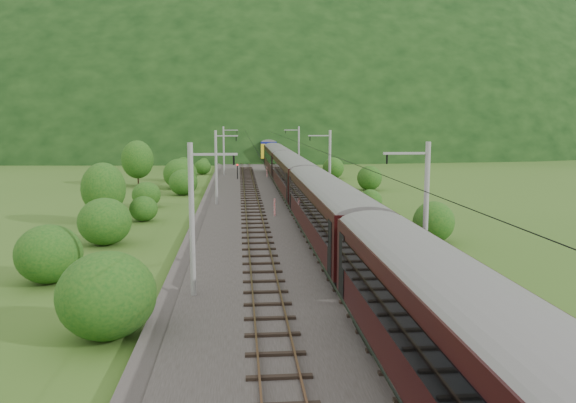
{
  "coord_description": "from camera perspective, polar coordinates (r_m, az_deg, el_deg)",
  "views": [
    {
      "loc": [
        -3.74,
        -28.83,
        9.47
      ],
      "look_at": [
        0.34,
        17.74,
        2.6
      ],
      "focal_mm": 35.0,
      "sensor_mm": 36.0,
      "label": 1
    }
  ],
  "objects": [
    {
      "name": "hazard_post_near",
      "position": [
        53.55,
        -1.36,
        -0.59
      ],
      "size": [
        0.18,
        0.18,
        1.67
      ],
      "primitive_type": "cylinder",
      "color": "red",
      "rests_on": "railbed"
    },
    {
      "name": "overhead_wires",
      "position": [
        39.08,
        0.49,
        4.88
      ],
      "size": [
        4.83,
        198.0,
        0.03
      ],
      "color": "black",
      "rests_on": "ground"
    },
    {
      "name": "signal",
      "position": [
        87.01,
        -5.17,
        3.18
      ],
      "size": [
        0.26,
        0.26,
        2.32
      ],
      "color": "black",
      "rests_on": "railbed"
    },
    {
      "name": "track_left",
      "position": [
        39.9,
        -2.97,
        -4.83
      ],
      "size": [
        2.4,
        220.0,
        0.27
      ],
      "color": "brown",
      "rests_on": "railbed"
    },
    {
      "name": "catenary_left",
      "position": [
        61.07,
        -7.24,
        3.63
      ],
      "size": [
        2.54,
        192.28,
        8.0
      ],
      "color": "gray",
      "rests_on": "railbed"
    },
    {
      "name": "mountain_main",
      "position": [
        289.0,
        -4.29,
        6.46
      ],
      "size": [
        504.0,
        360.0,
        244.0
      ],
      "primitive_type": "ellipsoid",
      "color": "black",
      "rests_on": "ground"
    },
    {
      "name": "ground",
      "position": [
        30.57,
        2.29,
        -9.69
      ],
      "size": [
        600.0,
        600.0,
        0.0
      ],
      "primitive_type": "plane",
      "color": "#36571B",
      "rests_on": "ground"
    },
    {
      "name": "catenary_right",
      "position": [
        61.82,
        4.19,
        3.73
      ],
      "size": [
        2.54,
        192.28,
        8.0
      ],
      "color": "gray",
      "rests_on": "railbed"
    },
    {
      "name": "mountain_ridge",
      "position": [
        348.9,
        -24.62,
        6.05
      ],
      "size": [
        336.0,
        280.0,
        132.0
      ],
      "primitive_type": "ellipsoid",
      "color": "black",
      "rests_on": "ground"
    },
    {
      "name": "vegetation_left",
      "position": [
        47.57,
        -17.54,
        -0.72
      ],
      "size": [
        13.06,
        149.09,
        6.5
      ],
      "color": "#154813",
      "rests_on": "ground"
    },
    {
      "name": "railbed",
      "position": [
        40.1,
        0.48,
        -5.08
      ],
      "size": [
        14.0,
        220.0,
        0.3
      ],
      "primitive_type": "cube",
      "color": "#38332D",
      "rests_on": "ground"
    },
    {
      "name": "train",
      "position": [
        51.49,
        1.87,
        2.11
      ],
      "size": [
        3.31,
        158.81,
        5.77
      ],
      "color": "black",
      "rests_on": "ground"
    },
    {
      "name": "track_right",
      "position": [
        40.35,
        3.88,
        -4.69
      ],
      "size": [
        2.4,
        220.0,
        0.27
      ],
      "color": "brown",
      "rests_on": "railbed"
    },
    {
      "name": "vegetation_right",
      "position": [
        55.9,
        11.15,
        -0.14
      ],
      "size": [
        7.02,
        103.0,
        3.08
      ],
      "color": "#154813",
      "rests_on": "ground"
    },
    {
      "name": "hazard_post_far",
      "position": [
        90.08,
        -2.15,
        3.02
      ],
      "size": [
        0.17,
        0.17,
        1.6
      ],
      "primitive_type": "cylinder",
      "color": "red",
      "rests_on": "railbed"
    }
  ]
}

